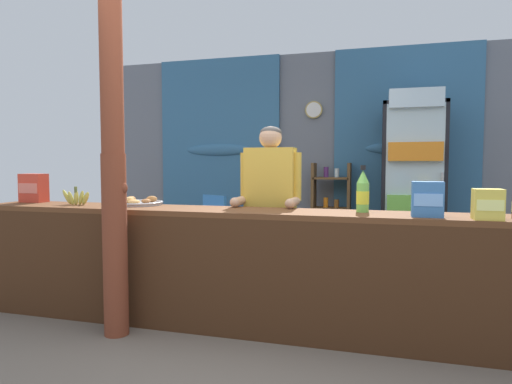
% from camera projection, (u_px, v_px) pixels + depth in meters
% --- Properties ---
extents(ground_plane, '(7.77, 7.77, 0.00)m').
position_uv_depth(ground_plane, '(280.00, 298.00, 4.10)').
color(ground_plane, '#665B51').
extents(back_wall_curtained, '(5.71, 0.22, 2.69)m').
position_uv_depth(back_wall_curtained, '(311.00, 155.00, 5.78)').
color(back_wall_curtained, slate).
rests_on(back_wall_curtained, ground).
extents(stall_counter, '(4.50, 0.48, 0.91)m').
position_uv_depth(stall_counter, '(239.00, 258.00, 3.22)').
color(stall_counter, brown).
rests_on(stall_counter, ground).
extents(timber_post, '(0.20, 0.18, 2.66)m').
position_uv_depth(timber_post, '(113.00, 161.00, 3.14)').
color(timber_post, brown).
rests_on(timber_post, ground).
extents(drink_fridge, '(0.67, 0.70, 2.05)m').
position_uv_depth(drink_fridge, '(412.00, 176.00, 4.94)').
color(drink_fridge, black).
rests_on(drink_fridge, ground).
extents(bottle_shelf_rack, '(0.48, 0.28, 1.27)m').
position_uv_depth(bottle_shelf_rack, '(331.00, 212.00, 5.48)').
color(bottle_shelf_rack, brown).
rests_on(bottle_shelf_rack, ground).
extents(plastic_lawn_chair, '(0.60, 0.60, 0.86)m').
position_uv_depth(plastic_lawn_chair, '(207.00, 225.00, 5.46)').
color(plastic_lawn_chair, '#3884D6').
rests_on(plastic_lawn_chair, ground).
extents(shopkeeper, '(0.53, 0.42, 1.57)m').
position_uv_depth(shopkeeper, '(270.00, 195.00, 3.69)').
color(shopkeeper, '#28282D').
rests_on(shopkeeper, ground).
extents(soda_bottle_lime_soda, '(0.09, 0.09, 0.34)m').
position_uv_depth(soda_bottle_lime_soda, '(363.00, 192.00, 3.14)').
color(soda_bottle_lime_soda, '#75C64C').
rests_on(soda_bottle_lime_soda, stall_counter).
extents(snack_box_crackers, '(0.22, 0.14, 0.26)m').
position_uv_depth(snack_box_crackers, '(34.00, 188.00, 3.96)').
color(snack_box_crackers, '#E5422D').
rests_on(snack_box_crackers, stall_counter).
extents(snack_box_instant_noodle, '(0.17, 0.14, 0.19)m').
position_uv_depth(snack_box_instant_noodle, '(488.00, 204.00, 2.71)').
color(snack_box_instant_noodle, '#EAD14C').
rests_on(snack_box_instant_noodle, stall_counter).
extents(snack_box_biscuit, '(0.19, 0.10, 0.23)m').
position_uv_depth(snack_box_biscuit, '(427.00, 199.00, 2.85)').
color(snack_box_biscuit, '#3D75B7').
rests_on(snack_box_biscuit, stall_counter).
extents(pastry_tray, '(0.42, 0.42, 0.07)m').
position_uv_depth(pastry_tray, '(138.00, 202.00, 3.70)').
color(pastry_tray, '#BCBCC1').
rests_on(pastry_tray, stall_counter).
extents(banana_bunch, '(0.27, 0.05, 0.16)m').
position_uv_depth(banana_bunch, '(76.00, 198.00, 3.71)').
color(banana_bunch, '#CCC14C').
rests_on(banana_bunch, stall_counter).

